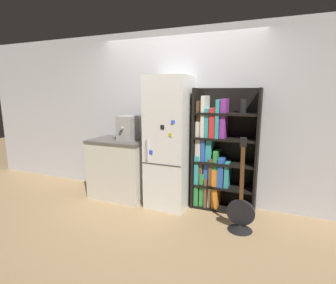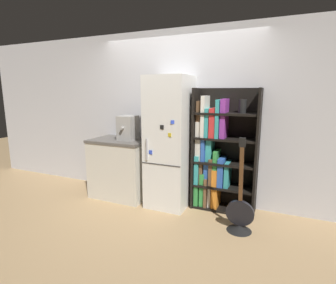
{
  "view_description": "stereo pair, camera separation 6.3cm",
  "coord_description": "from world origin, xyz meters",
  "px_view_note": "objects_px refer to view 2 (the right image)",
  "views": [
    {
      "loc": [
        1.42,
        -3.34,
        1.67
      ],
      "look_at": [
        -0.04,
        0.15,
        0.95
      ],
      "focal_mm": 28.0,
      "sensor_mm": 36.0,
      "label": 1
    },
    {
      "loc": [
        1.48,
        -3.32,
        1.67
      ],
      "look_at": [
        -0.04,
        0.15,
        0.95
      ],
      "focal_mm": 28.0,
      "sensor_mm": 36.0,
      "label": 2
    }
  ],
  "objects_px": {
    "bookshelf": "(217,154)",
    "guitar": "(240,218)",
    "espresso_machine": "(128,128)",
    "refrigerator": "(170,142)"
  },
  "relations": [
    {
      "from": "guitar",
      "to": "refrigerator",
      "type": "bearing_deg",
      "value": 159.97
    },
    {
      "from": "espresso_machine",
      "to": "guitar",
      "type": "height_order",
      "value": "espresso_machine"
    },
    {
      "from": "refrigerator",
      "to": "bookshelf",
      "type": "bearing_deg",
      "value": 13.62
    },
    {
      "from": "refrigerator",
      "to": "bookshelf",
      "type": "height_order",
      "value": "refrigerator"
    },
    {
      "from": "espresso_machine",
      "to": "bookshelf",
      "type": "bearing_deg",
      "value": 7.02
    },
    {
      "from": "bookshelf",
      "to": "guitar",
      "type": "height_order",
      "value": "bookshelf"
    },
    {
      "from": "refrigerator",
      "to": "guitar",
      "type": "distance_m",
      "value": 1.4
    },
    {
      "from": "bookshelf",
      "to": "guitar",
      "type": "xyz_separation_m",
      "value": [
        0.43,
        -0.56,
        -0.63
      ]
    },
    {
      "from": "bookshelf",
      "to": "espresso_machine",
      "type": "distance_m",
      "value": 1.42
    },
    {
      "from": "espresso_machine",
      "to": "guitar",
      "type": "distance_m",
      "value": 2.08
    }
  ]
}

